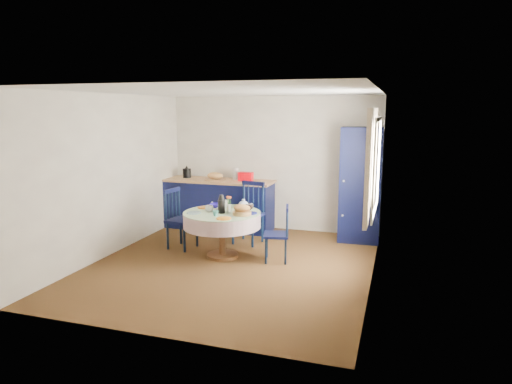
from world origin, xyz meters
TOP-DOWN VIEW (x-y plane):
  - floor at (0.00, 0.00)m, footprint 4.50×4.50m
  - ceiling at (0.00, 0.00)m, footprint 4.50×4.50m
  - wall_back at (0.00, 2.25)m, footprint 4.00×0.02m
  - wall_left at (-2.00, 0.00)m, footprint 0.02×4.50m
  - wall_right at (2.00, 0.00)m, footprint 0.02×4.50m
  - window at (1.95, 0.30)m, footprint 0.10×1.74m
  - kitchen_counter at (-0.98, 1.90)m, footprint 2.12×0.67m
  - pantry_cabinet at (1.66, 1.85)m, footprint 0.71×0.52m
  - dining_table at (-0.25, 0.30)m, footprint 1.18×1.18m
  - chair_left at (-1.11, 0.55)m, footprint 0.49×0.50m
  - chair_far at (-0.12, 1.18)m, footprint 0.54×0.52m
  - chair_right at (0.61, 0.38)m, footprint 0.44×0.45m
  - mug_a at (-0.46, 0.26)m, footprint 0.13×0.13m
  - mug_b at (-0.26, 0.03)m, footprint 0.09×0.09m
  - mug_c at (0.08, 0.60)m, footprint 0.12×0.12m
  - mug_d at (-0.37, 0.70)m, footprint 0.11×0.11m
  - cobalt_bowl at (-0.47, 0.60)m, footprint 0.24×0.24m

SIDE VIEW (x-z plane):
  - floor at x=0.00m, z-range 0.00..0.00m
  - chair_right at x=0.61m, z-range 0.01..0.86m
  - kitchen_counter at x=-0.98m, z-range -0.11..1.08m
  - chair_left at x=-1.11m, z-range 0.01..0.99m
  - chair_far at x=-0.12m, z-range 0.01..1.05m
  - dining_table at x=-0.25m, z-range 0.10..1.09m
  - cobalt_bowl at x=-0.47m, z-range 0.71..0.77m
  - mug_b at x=-0.26m, z-range 0.71..0.80m
  - mug_c at x=0.08m, z-range 0.71..0.81m
  - mug_a at x=-0.46m, z-range 0.71..0.81m
  - mug_d at x=-0.37m, z-range 0.71..0.82m
  - pantry_cabinet at x=1.66m, z-range 0.00..1.97m
  - wall_back at x=0.00m, z-range 0.00..2.50m
  - wall_left at x=-2.00m, z-range 0.00..2.50m
  - wall_right at x=2.00m, z-range 0.00..2.50m
  - window at x=1.95m, z-range 0.80..2.25m
  - ceiling at x=0.00m, z-range 2.50..2.50m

